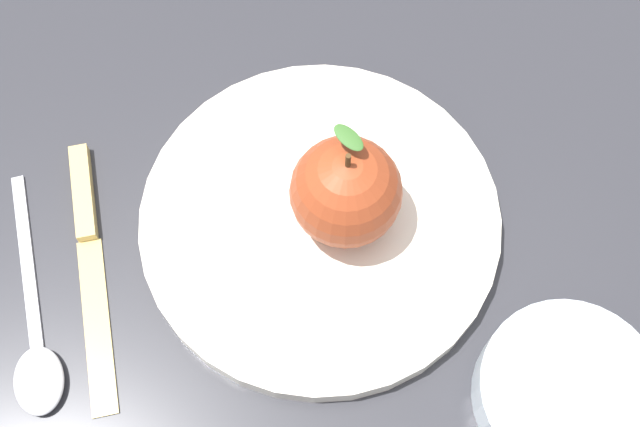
{
  "coord_description": "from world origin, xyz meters",
  "views": [
    {
      "loc": [
        -0.23,
        -0.02,
        0.53
      ],
      "look_at": [
        0.0,
        -0.01,
        0.02
      ],
      "focal_mm": 43.23,
      "sensor_mm": 36.0,
      "label": 1
    }
  ],
  "objects": [
    {
      "name": "knife",
      "position": [
        -0.02,
        0.16,
        0.0
      ],
      "size": [
        0.21,
        0.07,
        0.01
      ],
      "color": "#D8B766",
      "rests_on": "ground_plane"
    },
    {
      "name": "ground_plane",
      "position": [
        0.0,
        0.0,
        0.0
      ],
      "size": [
        2.4,
        2.4,
        0.0
      ],
      "primitive_type": "plane",
      "color": "#2D2D33"
    },
    {
      "name": "apple",
      "position": [
        0.0,
        -0.03,
        0.06
      ],
      "size": [
        0.08,
        0.08,
        0.09
      ],
      "color": "#9E3D1E",
      "rests_on": "dinner_plate"
    },
    {
      "name": "spoon",
      "position": [
        -0.1,
        0.18,
        0.01
      ],
      "size": [
        0.18,
        0.07,
        0.01
      ],
      "color": "silver",
      "rests_on": "ground_plane"
    },
    {
      "name": "dinner_plate",
      "position": [
        0.0,
        -0.01,
        0.01
      ],
      "size": [
        0.26,
        0.26,
        0.02
      ],
      "color": "silver",
      "rests_on": "ground_plane"
    },
    {
      "name": "side_bowl",
      "position": [
        -0.12,
        -0.18,
        0.02
      ],
      "size": [
        0.12,
        0.12,
        0.03
      ],
      "color": "silver",
      "rests_on": "ground_plane"
    }
  ]
}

